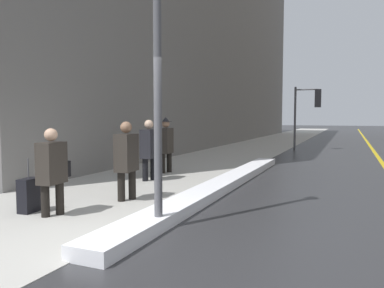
{
  "coord_description": "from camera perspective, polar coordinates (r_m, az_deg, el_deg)",
  "views": [
    {
      "loc": [
        2.87,
        -3.76,
        1.64
      ],
      "look_at": [
        -0.4,
        4.0,
        1.05
      ],
      "focal_mm": 35.0,
      "sensor_mm": 36.0,
      "label": 1
    }
  ],
  "objects": [
    {
      "name": "sidewalk_slab",
      "position": [
        19.45,
        8.29,
        -0.84
      ],
      "size": [
        4.0,
        80.0,
        0.01
      ],
      "color": "#B2AFA8",
      "rests_on": "ground"
    },
    {
      "name": "rolling_suitcase",
      "position": [
        7.09,
        -23.58,
        -7.21
      ],
      "size": [
        0.25,
        0.38,
        0.95
      ],
      "rotation": [
        0.0,
        0.0,
        -1.48
      ],
      "color": "black",
      "rests_on": "ground"
    },
    {
      "name": "road_centre_stripe",
      "position": [
        18.86,
        26.22,
        -1.38
      ],
      "size": [
        0.16,
        80.0,
        0.0
      ],
      "color": "gold",
      "rests_on": "ground"
    },
    {
      "name": "building_facade_left",
      "position": [
        26.51,
        0.32,
        17.97
      ],
      "size": [
        6.0,
        36.0,
        16.06
      ],
      "color": "slate",
      "rests_on": "ground"
    },
    {
      "name": "lamp_post",
      "position": [
        5.65,
        -5.33,
        20.43
      ],
      "size": [
        0.28,
        0.28,
        5.49
      ],
      "color": "#515156",
      "rests_on": "ground"
    },
    {
      "name": "traffic_light_near",
      "position": [
        19.89,
        17.52,
        5.76
      ],
      "size": [
        1.31,
        0.32,
        3.22
      ],
      "rotation": [
        0.0,
        0.0,
        0.0
      ],
      "color": "#515156",
      "rests_on": "ground"
    },
    {
      "name": "pedestrian_trailing",
      "position": [
        11.09,
        -4.01,
        0.24
      ],
      "size": [
        0.36,
        0.54,
        1.67
      ],
      "rotation": [
        0.0,
        0.0,
        -1.48
      ],
      "color": "black",
      "rests_on": "ground"
    },
    {
      "name": "pedestrian_nearside",
      "position": [
        9.76,
        -6.53,
        -0.49
      ],
      "size": [
        0.35,
        0.74,
        1.59
      ],
      "rotation": [
        0.0,
        0.0,
        -1.48
      ],
      "color": "black",
      "rests_on": "ground"
    },
    {
      "name": "pedestrian_with_shoulder_bag",
      "position": [
        6.63,
        -20.5,
        -3.42
      ],
      "size": [
        0.32,
        0.7,
        1.47
      ],
      "rotation": [
        0.0,
        0.0,
        -1.48
      ],
      "color": "black",
      "rests_on": "ground"
    },
    {
      "name": "pedestrian_in_glasses",
      "position": [
        7.47,
        -9.96,
        -1.96
      ],
      "size": [
        0.34,
        0.53,
        1.57
      ],
      "rotation": [
        0.0,
        0.0,
        -1.48
      ],
      "color": "black",
      "rests_on": "ground"
    },
    {
      "name": "snow_bank_curb",
      "position": [
        8.83,
        4.75,
        -6.07
      ],
      "size": [
        0.58,
        10.01,
        0.19
      ],
      "color": "white",
      "rests_on": "ground"
    },
    {
      "name": "ground_plane",
      "position": [
        5.01,
        -14.22,
        -15.26
      ],
      "size": [
        160.0,
        160.0,
        0.0
      ],
      "primitive_type": "plane",
      "color": "#2D2D30"
    }
  ]
}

